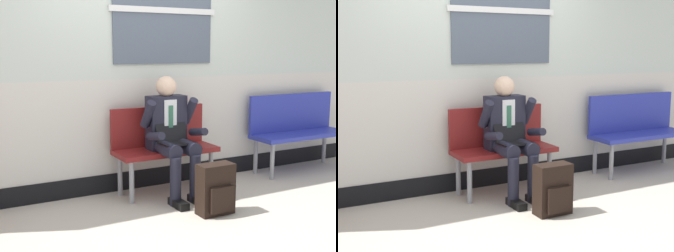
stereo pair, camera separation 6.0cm
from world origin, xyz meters
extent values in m
plane|color=#B2A899|center=(0.00, 0.00, 0.00)|extent=(18.00, 18.00, 0.00)
cube|color=beige|center=(0.00, 0.78, 0.70)|extent=(6.05, 0.12, 0.99)
cube|color=black|center=(0.00, 0.78, 0.10)|extent=(6.05, 0.14, 0.20)
cube|color=#4C5666|center=(0.29, 0.71, 1.90)|extent=(1.17, 0.02, 1.11)
cube|color=silver|center=(0.29, 0.70, 1.90)|extent=(1.25, 0.03, 0.06)
cube|color=maroon|center=(0.17, 0.43, 0.45)|extent=(1.08, 0.42, 0.05)
cube|color=maroon|center=(0.17, 0.61, 0.69)|extent=(1.08, 0.04, 0.42)
cylinder|color=gray|center=(-0.29, 0.28, 0.21)|extent=(0.05, 0.05, 0.43)
cylinder|color=gray|center=(-0.29, 0.58, 0.21)|extent=(0.05, 0.05, 0.43)
cylinder|color=gray|center=(0.63, 0.28, 0.21)|extent=(0.05, 0.05, 0.43)
cylinder|color=gray|center=(0.63, 0.58, 0.21)|extent=(0.05, 0.05, 0.43)
cube|color=#28339E|center=(2.06, 0.43, 0.45)|extent=(1.31, 0.42, 0.05)
cube|color=#28339E|center=(2.06, 0.61, 0.71)|extent=(1.31, 0.04, 0.47)
cylinder|color=gray|center=(1.48, 0.28, 0.21)|extent=(0.05, 0.05, 0.43)
cylinder|color=gray|center=(1.48, 0.58, 0.21)|extent=(0.05, 0.05, 0.43)
cylinder|color=gray|center=(2.63, 0.58, 0.21)|extent=(0.05, 0.05, 0.43)
cylinder|color=#1E1E2D|center=(0.06, 0.22, 0.52)|extent=(0.15, 0.40, 0.15)
cylinder|color=#1E1E2D|center=(0.06, 0.03, 0.24)|extent=(0.11, 0.11, 0.48)
cube|color=black|center=(0.06, -0.03, 0.04)|extent=(0.10, 0.26, 0.07)
cylinder|color=#1E1E2D|center=(0.28, 0.22, 0.52)|extent=(0.15, 0.40, 0.15)
cylinder|color=#1E1E2D|center=(0.28, 0.03, 0.24)|extent=(0.11, 0.11, 0.48)
cube|color=black|center=(0.28, -0.03, 0.04)|extent=(0.10, 0.26, 0.07)
cube|color=#1E1E2D|center=(0.17, 0.43, 0.75)|extent=(0.40, 0.18, 0.55)
cube|color=silver|center=(0.17, 0.33, 0.80)|extent=(0.14, 0.01, 0.39)
cube|color=#2D664C|center=(0.17, 0.32, 0.77)|extent=(0.05, 0.01, 0.33)
sphere|color=beige|center=(0.17, 0.43, 1.12)|extent=(0.21, 0.21, 0.21)
cylinder|color=#1E1E2D|center=(-0.07, 0.36, 0.86)|extent=(0.09, 0.25, 0.30)
cylinder|color=#1E1E2D|center=(-0.07, 0.19, 0.67)|extent=(0.08, 0.27, 0.12)
cylinder|color=#1E1E2D|center=(0.41, 0.36, 0.86)|extent=(0.09, 0.25, 0.30)
cylinder|color=#1E1E2D|center=(0.41, 0.19, 0.67)|extent=(0.08, 0.27, 0.12)
cube|color=black|center=(0.17, 0.19, 0.58)|extent=(0.34, 0.22, 0.02)
cube|color=black|center=(0.17, 0.32, 0.69)|extent=(0.34, 0.08, 0.21)
cube|color=black|center=(0.27, -0.34, 0.24)|extent=(0.34, 0.17, 0.47)
cube|color=black|center=(0.27, -0.44, 0.16)|extent=(0.24, 0.04, 0.24)
camera|label=1|loc=(-1.99, -3.65, 1.50)|focal=48.61mm
camera|label=2|loc=(-1.94, -3.68, 1.50)|focal=48.61mm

